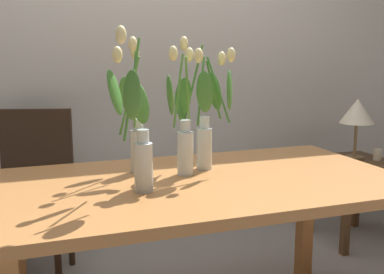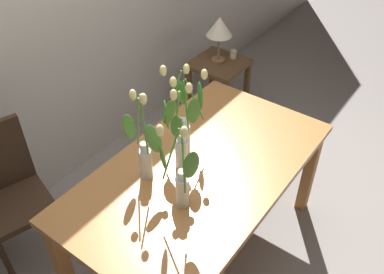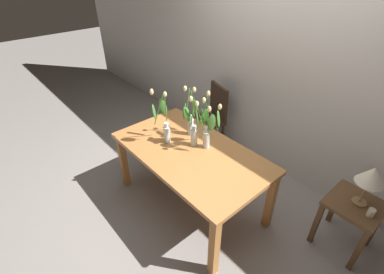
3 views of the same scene
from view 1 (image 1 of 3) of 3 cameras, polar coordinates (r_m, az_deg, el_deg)
room_wall_rear at (r=3.06m, az=-7.29°, el=12.28°), size 9.00×0.10×2.70m
dining_table at (r=1.91m, az=1.55°, el=-7.77°), size 1.60×0.90×0.74m
tulip_vase_0 at (r=2.00m, az=1.72°, el=2.52°), size 0.25×0.24×0.57m
tulip_vase_1 at (r=1.92m, az=-1.11°, el=0.74°), size 0.16×0.22×0.53m
tulip_vase_2 at (r=1.67m, az=-6.77°, el=-0.36°), size 0.17×0.22×0.59m
tulip_vase_3 at (r=1.96m, az=-6.75°, el=0.85°), size 0.11×0.21×0.56m
dining_chair at (r=2.73m, az=-18.79°, el=-5.47°), size 0.50×0.50×0.93m
side_table at (r=3.26m, az=19.11°, el=-4.65°), size 0.44×0.44×0.55m
table_lamp at (r=3.20m, az=19.54°, el=2.82°), size 0.22×0.22×0.40m
pillar_candle at (r=3.26m, az=21.76°, el=-1.99°), size 0.06×0.06×0.07m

